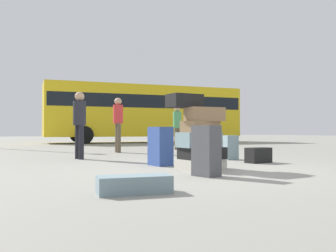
{
  "coord_description": "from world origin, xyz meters",
  "views": [
    {
      "loc": [
        -3.36,
        -5.19,
        0.67
      ],
      "look_at": [
        0.18,
        1.32,
        0.76
      ],
      "focal_mm": 39.2,
      "sensor_mm": 36.0,
      "label": 1
    }
  ],
  "objects_px": {
    "suitcase_navy_foreground_near": "(160,146)",
    "person_tourist_with_camera": "(79,119)",
    "suitcase_slate_right_side": "(134,184)",
    "person_bearded_onlooker": "(118,120)",
    "suitcase_tower": "(199,136)",
    "suitcase_black_behind_tower": "(258,155)",
    "person_passerby_in_red": "(177,123)",
    "parked_bus": "(145,110)",
    "suitcase_charcoal_upright_blue": "(206,151)",
    "suitcase_slate_left_side": "(231,147)"
  },
  "relations": [
    {
      "from": "suitcase_navy_foreground_near",
      "to": "person_tourist_with_camera",
      "type": "distance_m",
      "value": 2.56
    },
    {
      "from": "suitcase_slate_right_side",
      "to": "person_bearded_onlooker",
      "type": "distance_m",
      "value": 7.4
    },
    {
      "from": "suitcase_slate_right_side",
      "to": "person_tourist_with_camera",
      "type": "height_order",
      "value": "person_tourist_with_camera"
    },
    {
      "from": "suitcase_tower",
      "to": "person_bearded_onlooker",
      "type": "distance_m",
      "value": 5.25
    },
    {
      "from": "suitcase_black_behind_tower",
      "to": "person_passerby_in_red",
      "type": "bearing_deg",
      "value": 73.45
    },
    {
      "from": "person_bearded_onlooker",
      "to": "parked_bus",
      "type": "bearing_deg",
      "value": 156.3
    },
    {
      "from": "suitcase_charcoal_upright_blue",
      "to": "suitcase_slate_left_side",
      "type": "distance_m",
      "value": 3.19
    },
    {
      "from": "suitcase_tower",
      "to": "person_passerby_in_red",
      "type": "relative_size",
      "value": 0.83
    },
    {
      "from": "person_bearded_onlooker",
      "to": "person_tourist_with_camera",
      "type": "xyz_separation_m",
      "value": [
        -1.71,
        -1.99,
        -0.06
      ]
    },
    {
      "from": "suitcase_slate_left_side",
      "to": "person_tourist_with_camera",
      "type": "bearing_deg",
      "value": 164.59
    },
    {
      "from": "suitcase_charcoal_upright_blue",
      "to": "person_passerby_in_red",
      "type": "height_order",
      "value": "person_passerby_in_red"
    },
    {
      "from": "suitcase_black_behind_tower",
      "to": "suitcase_tower",
      "type": "bearing_deg",
      "value": -169.57
    },
    {
      "from": "suitcase_navy_foreground_near",
      "to": "person_tourist_with_camera",
      "type": "bearing_deg",
      "value": 107.24
    },
    {
      "from": "person_tourist_with_camera",
      "to": "parked_bus",
      "type": "bearing_deg",
      "value": 140.36
    },
    {
      "from": "suitcase_black_behind_tower",
      "to": "parked_bus",
      "type": "xyz_separation_m",
      "value": [
        3.51,
        13.12,
        1.68
      ]
    },
    {
      "from": "parked_bus",
      "to": "person_bearded_onlooker",
      "type": "bearing_deg",
      "value": -112.3
    },
    {
      "from": "suitcase_charcoal_upright_blue",
      "to": "suitcase_navy_foreground_near",
      "type": "xyz_separation_m",
      "value": [
        0.17,
        1.78,
        -0.0
      ]
    },
    {
      "from": "person_bearded_onlooker",
      "to": "person_tourist_with_camera",
      "type": "distance_m",
      "value": 2.63
    },
    {
      "from": "suitcase_charcoal_upright_blue",
      "to": "person_passerby_in_red",
      "type": "bearing_deg",
      "value": 52.25
    },
    {
      "from": "suitcase_slate_left_side",
      "to": "suitcase_slate_right_side",
      "type": "xyz_separation_m",
      "value": [
        -3.74,
        -3.11,
        -0.18
      ]
    },
    {
      "from": "suitcase_navy_foreground_near",
      "to": "person_tourist_with_camera",
      "type": "relative_size",
      "value": 0.47
    },
    {
      "from": "suitcase_charcoal_upright_blue",
      "to": "person_tourist_with_camera",
      "type": "relative_size",
      "value": 0.47
    },
    {
      "from": "person_tourist_with_camera",
      "to": "suitcase_tower",
      "type": "bearing_deg",
      "value": 13.26
    },
    {
      "from": "suitcase_tower",
      "to": "person_tourist_with_camera",
      "type": "distance_m",
      "value": 3.46
    },
    {
      "from": "person_bearded_onlooker",
      "to": "suitcase_charcoal_upright_blue",
      "type": "bearing_deg",
      "value": -2.71
    },
    {
      "from": "suitcase_black_behind_tower",
      "to": "parked_bus",
      "type": "bearing_deg",
      "value": 70.88
    },
    {
      "from": "suitcase_slate_left_side",
      "to": "suitcase_tower",
      "type": "bearing_deg",
      "value": -126.36
    },
    {
      "from": "suitcase_tower",
      "to": "suitcase_navy_foreground_near",
      "type": "distance_m",
      "value": 0.97
    },
    {
      "from": "suitcase_slate_right_side",
      "to": "person_passerby_in_red",
      "type": "height_order",
      "value": "person_passerby_in_red"
    },
    {
      "from": "suitcase_navy_foreground_near",
      "to": "person_bearded_onlooker",
      "type": "bearing_deg",
      "value": 74.91
    },
    {
      "from": "suitcase_charcoal_upright_blue",
      "to": "parked_bus",
      "type": "relative_size",
      "value": 0.07
    },
    {
      "from": "suitcase_tower",
      "to": "person_passerby_in_red",
      "type": "height_order",
      "value": "person_passerby_in_red"
    },
    {
      "from": "suitcase_navy_foreground_near",
      "to": "suitcase_charcoal_upright_blue",
      "type": "bearing_deg",
      "value": -100.29
    },
    {
      "from": "person_tourist_with_camera",
      "to": "person_passerby_in_red",
      "type": "relative_size",
      "value": 1.01
    },
    {
      "from": "person_bearded_onlooker",
      "to": "suitcase_navy_foreground_near",
      "type": "bearing_deg",
      "value": -4.1
    },
    {
      "from": "person_bearded_onlooker",
      "to": "person_passerby_in_red",
      "type": "bearing_deg",
      "value": 111.66
    },
    {
      "from": "suitcase_tower",
      "to": "parked_bus",
      "type": "distance_m",
      "value": 14.63
    },
    {
      "from": "suitcase_tower",
      "to": "suitcase_charcoal_upright_blue",
      "type": "bearing_deg",
      "value": -117.2
    },
    {
      "from": "suitcase_slate_left_side",
      "to": "person_bearded_onlooker",
      "type": "bearing_deg",
      "value": 124.57
    },
    {
      "from": "suitcase_black_behind_tower",
      "to": "person_passerby_in_red",
      "type": "xyz_separation_m",
      "value": [
        1.2,
        5.44,
        0.77
      ]
    },
    {
      "from": "suitcase_navy_foreground_near",
      "to": "person_passerby_in_red",
      "type": "xyz_separation_m",
      "value": [
        3.25,
        5.0,
        0.56
      ]
    },
    {
      "from": "parked_bus",
      "to": "person_tourist_with_camera",
      "type": "bearing_deg",
      "value": -114.63
    },
    {
      "from": "suitcase_black_behind_tower",
      "to": "person_bearded_onlooker",
      "type": "bearing_deg",
      "value": 100.96
    },
    {
      "from": "suitcase_navy_foreground_near",
      "to": "parked_bus",
      "type": "xyz_separation_m",
      "value": [
        5.56,
        12.68,
        1.47
      ]
    },
    {
      "from": "suitcase_tower",
      "to": "suitcase_navy_foreground_near",
      "type": "bearing_deg",
      "value": 107.23
    },
    {
      "from": "suitcase_slate_right_side",
      "to": "person_passerby_in_red",
      "type": "relative_size",
      "value": 0.5
    },
    {
      "from": "suitcase_slate_left_side",
      "to": "person_tourist_with_camera",
      "type": "height_order",
      "value": "person_tourist_with_camera"
    },
    {
      "from": "person_tourist_with_camera",
      "to": "person_passerby_in_red",
      "type": "height_order",
      "value": "person_tourist_with_camera"
    },
    {
      "from": "suitcase_tower",
      "to": "suitcase_black_behind_tower",
      "type": "xyz_separation_m",
      "value": [
        1.77,
        0.46,
        -0.41
      ]
    },
    {
      "from": "person_passerby_in_red",
      "to": "person_tourist_with_camera",
      "type": "bearing_deg",
      "value": -8.17
    }
  ]
}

